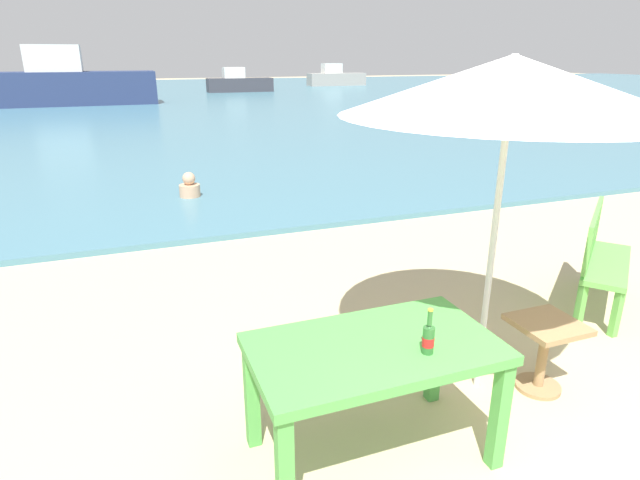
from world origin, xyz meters
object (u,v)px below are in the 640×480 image
(side_table_wood, at_px, (544,345))
(boat_sailboat, at_px, (336,78))
(picnic_table_green, at_px, (374,361))
(beer_bottle_amber, at_px, (428,338))
(boat_cargo_ship, at_px, (71,84))
(boat_ferry, at_px, (239,83))
(swimmer_person, at_px, (190,187))
(bench_green_left, at_px, (600,254))
(patio_umbrella, at_px, (511,86))

(side_table_wood, height_order, boat_sailboat, boat_sailboat)
(picnic_table_green, xyz_separation_m, side_table_wood, (1.43, 0.17, -0.30))
(beer_bottle_amber, relative_size, boat_cargo_ship, 0.04)
(side_table_wood, bearing_deg, beer_bottle_amber, -163.69)
(boat_sailboat, bearing_deg, boat_ferry, -150.73)
(beer_bottle_amber, distance_m, boat_cargo_ship, 26.38)
(side_table_wood, distance_m, boat_ferry, 33.01)
(picnic_table_green, xyz_separation_m, swimmer_person, (-0.24, 6.37, -0.41))
(swimmer_person, bearing_deg, bench_green_left, -59.68)
(patio_umbrella, relative_size, swimmer_person, 5.61)
(picnic_table_green, distance_m, boat_ferry, 33.42)
(bench_green_left, xyz_separation_m, boat_sailboat, (12.39, 36.72, 0.14))
(beer_bottle_amber, distance_m, side_table_wood, 1.35)
(beer_bottle_amber, height_order, patio_umbrella, patio_umbrella)
(beer_bottle_amber, relative_size, patio_umbrella, 0.12)
(patio_umbrella, distance_m, swimmer_person, 6.42)
(picnic_table_green, bearing_deg, boat_ferry, 78.96)
(beer_bottle_amber, bearing_deg, picnic_table_green, 141.17)
(picnic_table_green, height_order, boat_sailboat, boat_sailboat)
(patio_umbrella, height_order, swimmer_person, patio_umbrella)
(beer_bottle_amber, height_order, bench_green_left, beer_bottle_amber)
(beer_bottle_amber, bearing_deg, boat_cargo_ship, 97.35)
(boat_ferry, bearing_deg, beer_bottle_amber, -100.60)
(swimmer_person, relative_size, boat_ferry, 0.10)
(picnic_table_green, xyz_separation_m, patio_umbrella, (1.04, 0.36, 1.47))
(patio_umbrella, relative_size, boat_cargo_ship, 0.31)
(patio_umbrella, xyz_separation_m, side_table_wood, (0.39, -0.19, -1.76))
(picnic_table_green, height_order, side_table_wood, picnic_table_green)
(picnic_table_green, relative_size, swimmer_person, 3.41)
(beer_bottle_amber, relative_size, boat_ferry, 0.06)
(boat_sailboat, bearing_deg, patio_umbrella, -110.81)
(side_table_wood, bearing_deg, boat_cargo_ship, 100.07)
(bench_green_left, height_order, boat_cargo_ship, boat_cargo_ship)
(swimmer_person, distance_m, boat_cargo_ship, 19.85)
(beer_bottle_amber, distance_m, swimmer_person, 6.60)
(boat_sailboat, bearing_deg, picnic_table_green, -112.00)
(side_table_wood, height_order, boat_ferry, boat_ferry)
(bench_green_left, distance_m, boat_cargo_ship, 25.66)
(bench_green_left, distance_m, boat_ferry, 31.95)
(boat_ferry, bearing_deg, picnic_table_green, -101.04)
(side_table_wood, xyz_separation_m, boat_cargo_ship, (-4.58, 25.81, 0.70))
(swimmer_person, bearing_deg, boat_sailboat, 63.73)
(bench_green_left, bearing_deg, patio_umbrella, -159.49)
(boat_ferry, distance_m, boat_cargo_ship, 11.74)
(patio_umbrella, distance_m, boat_ferry, 32.92)
(side_table_wood, relative_size, swimmer_person, 1.32)
(patio_umbrella, distance_m, bench_green_left, 2.51)
(picnic_table_green, height_order, boat_cargo_ship, boat_cargo_ship)
(bench_green_left, relative_size, boat_ferry, 0.27)
(side_table_wood, height_order, boat_cargo_ship, boat_cargo_ship)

